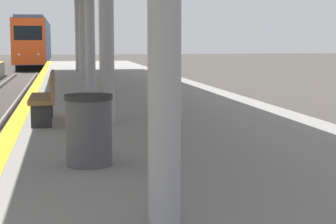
{
  "coord_description": "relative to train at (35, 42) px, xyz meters",
  "views": [
    {
      "loc": [
        2.49,
        -1.49,
        2.47
      ],
      "look_at": [
        5.3,
        13.33,
        0.54
      ],
      "focal_mm": 60.0,
      "sensor_mm": 36.0,
      "label": 1
    }
  ],
  "objects": [
    {
      "name": "train",
      "position": [
        0.0,
        0.0,
        0.0
      ],
      "size": [
        2.67,
        22.07,
        4.49
      ],
      "color": "black",
      "rests_on": "ground"
    },
    {
      "name": "trash_bin",
      "position": [
        2.79,
        -49.34,
        -0.87
      ],
      "size": [
        0.58,
        0.58,
        0.85
      ],
      "color": "#4C4C51",
      "rests_on": "platform_right"
    },
    {
      "name": "bench",
      "position": [
        2.2,
        -45.65,
        -0.81
      ],
      "size": [
        0.44,
        1.59,
        0.92
      ],
      "color": "brown",
      "rests_on": "platform_right"
    }
  ]
}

